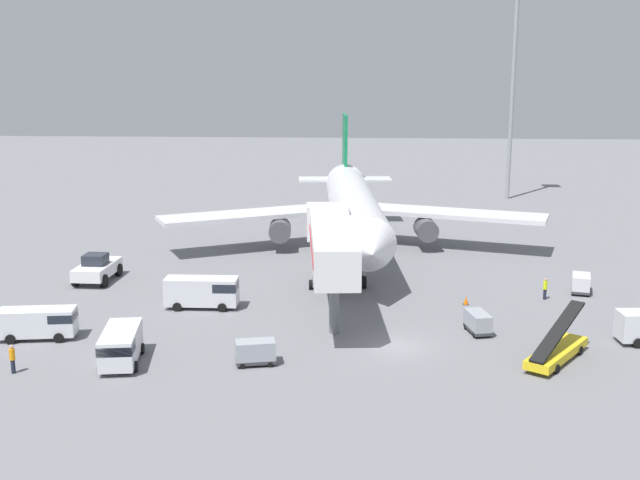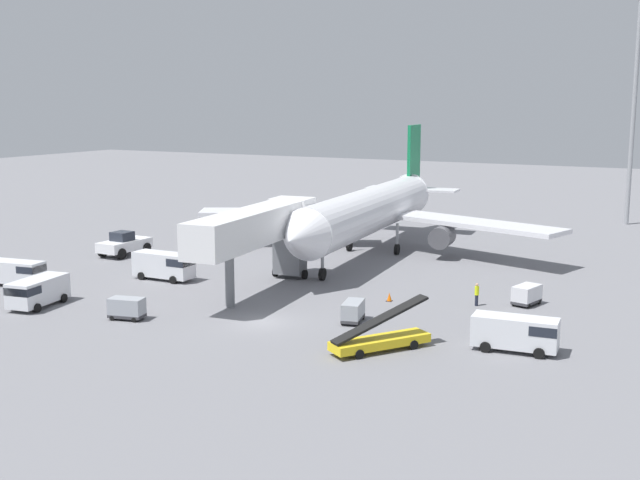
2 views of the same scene
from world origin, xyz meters
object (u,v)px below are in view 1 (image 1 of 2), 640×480
belt_loader_truck (557,350)px  baggage_cart_rear_left (581,283)px  apron_light_mast (515,45)px  baggage_cart_far_left (478,322)px  service_van_outer_left (120,345)px  baggage_cart_far_center (255,352)px  ground_crew_worker_midground (545,288)px  ground_crew_worker_foreground (12,358)px  pushback_tug (97,268)px  service_van_near_left (204,291)px  airplane_at_gate (354,207)px  safety_cone_alpha (466,300)px  safety_cone_bravo (639,316)px  jet_bridge (331,243)px  service_van_near_center (40,322)px

belt_loader_truck → baggage_cart_rear_left: size_ratio=2.36×
apron_light_mast → baggage_cart_far_left: bearing=-101.6°
service_van_outer_left → baggage_cart_far_left: (23.15, 7.20, -0.41)m
baggage_cart_far_center → apron_light_mast: apron_light_mast is taller
baggage_cart_rear_left → ground_crew_worker_midground: 3.89m
belt_loader_truck → ground_crew_worker_foreground: size_ratio=3.53×
pushback_tug → apron_light_mast: bearing=46.6°
belt_loader_truck → baggage_cart_far_center: belt_loader_truck is taller
service_van_near_left → pushback_tug: bearing=146.9°
airplane_at_gate → belt_loader_truck: size_ratio=6.23×
ground_crew_worker_foreground → safety_cone_alpha: size_ratio=2.65×
safety_cone_bravo → apron_light_mast: bearing=90.7°
jet_bridge → baggage_cart_far_left: size_ratio=6.51×
service_van_outer_left → airplane_at_gate: bearing=65.8°
jet_bridge → service_van_outer_left: 17.80m
apron_light_mast → belt_loader_truck: bearing=-96.8°
belt_loader_truck → service_van_outer_left: bearing=-175.6°
belt_loader_truck → safety_cone_bravo: 12.02m
ground_crew_worker_midground → safety_cone_bravo: bearing=-38.5°
pushback_tug → baggage_cart_rear_left: (40.88, -1.17, -0.30)m
jet_bridge → belt_loader_truck: size_ratio=2.79×
baggage_cart_rear_left → ground_crew_worker_midground: ground_crew_worker_midground is taller
baggage_cart_far_left → safety_cone_bravo: bearing=17.1°
airplane_at_gate → pushback_tug: 25.37m
service_van_outer_left → safety_cone_bravo: bearing=17.2°
airplane_at_gate → safety_cone_alpha: airplane_at_gate is taller
ground_crew_worker_foreground → service_van_near_center: bearing=97.8°
apron_light_mast → baggage_cart_rear_left: bearing=-92.3°
pushback_tug → baggage_cart_rear_left: bearing=-1.6°
belt_loader_truck → baggage_cart_far_left: size_ratio=2.33×
jet_bridge → baggage_cart_far_center: 13.01m
airplane_at_gate → ground_crew_worker_foreground: airplane_at_gate is taller
ground_crew_worker_foreground → baggage_cart_rear_left: bearing=26.6°
airplane_at_gate → apron_light_mast: bearing=57.7°
service_van_near_left → baggage_cart_far_left: service_van_near_left is taller
service_van_near_center → airplane_at_gate: bearing=52.2°
service_van_near_center → service_van_near_left: (9.79, 7.59, 0.14)m
belt_loader_truck → service_van_near_center: size_ratio=1.20×
jet_bridge → ground_crew_worker_midground: jet_bridge is taller
ground_crew_worker_midground → baggage_cart_rear_left: bearing=31.0°
ground_crew_worker_midground → apron_light_mast: 52.60m
safety_cone_alpha → apron_light_mast: (11.66, 50.19, 20.46)m
service_van_outer_left → baggage_cart_far_center: (8.46, 0.37, -0.37)m
pushback_tug → baggage_cart_far_left: bearing=-20.5°
airplane_at_gate → service_van_near_left: 22.54m
baggage_cart_far_center → jet_bridge: bearing=70.1°
pushback_tug → airplane_at_gate: bearing=29.3°
service_van_near_left → baggage_cart_far_left: size_ratio=2.03×
service_van_near_center → pushback_tug: bearing=94.0°
airplane_at_gate → safety_cone_bravo: 29.79m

